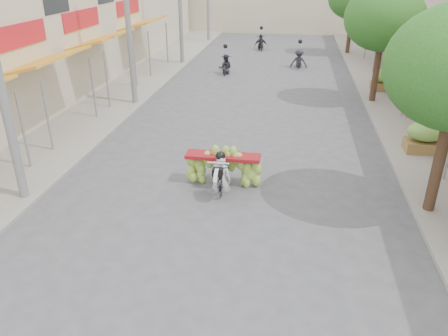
# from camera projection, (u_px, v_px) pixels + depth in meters

# --- Properties ---
(ground) EXTENTS (120.00, 120.00, 0.00)m
(ground) POSITION_uv_depth(u_px,v_px,m) (192.00, 294.00, 8.62)
(ground) COLOR #4E4E53
(ground) RESTS_ON ground
(sidewalk_left) EXTENTS (4.00, 60.00, 0.12)m
(sidewalk_left) POSITION_uv_depth(u_px,v_px,m) (125.00, 86.00, 22.98)
(sidewalk_left) COLOR gray
(sidewalk_left) RESTS_ON ground
(sidewalk_right) EXTENTS (4.00, 60.00, 0.12)m
(sidewalk_right) POSITION_uv_depth(u_px,v_px,m) (403.00, 97.00, 21.01)
(sidewalk_right) COLOR gray
(sidewalk_right) RESTS_ON ground
(shophouse_row_left) EXTENTS (9.77, 40.00, 6.00)m
(shophouse_row_left) POSITION_uv_depth(u_px,v_px,m) (16.00, 28.00, 21.52)
(shophouse_row_left) COLOR beige
(shophouse_row_left) RESTS_ON ground
(utility_pole_mid) EXTENTS (0.60, 0.24, 8.00)m
(utility_pole_mid) POSITION_uv_depth(u_px,v_px,m) (127.00, 12.00, 18.38)
(utility_pole_mid) COLOR slate
(utility_pole_mid) RESTS_ON ground
(street_tree_mid) EXTENTS (3.40, 3.40, 5.25)m
(street_tree_mid) POSITION_uv_depth(u_px,v_px,m) (384.00, 18.00, 18.75)
(street_tree_mid) COLOR #3A2719
(street_tree_mid) RESTS_ON ground
(produce_crate_mid) EXTENTS (1.20, 0.88, 1.16)m
(produce_crate_mid) POSITION_uv_depth(u_px,v_px,m) (425.00, 135.00, 14.59)
(produce_crate_mid) COLOR brown
(produce_crate_mid) RESTS_ON ground
(produce_crate_far) EXTENTS (1.20, 0.88, 1.16)m
(produce_crate_far) POSITION_uv_depth(u_px,v_px,m) (384.00, 78.00, 21.73)
(produce_crate_far) COLOR brown
(produce_crate_far) RESTS_ON ground
(banana_motorbike) EXTENTS (2.20, 1.76, 2.01)m
(banana_motorbike) POSITION_uv_depth(u_px,v_px,m) (222.00, 165.00, 12.48)
(banana_motorbike) COLOR black
(banana_motorbike) RESTS_ON ground
(market_umbrella) EXTENTS (2.00, 2.00, 1.73)m
(market_umbrella) POSITION_uv_depth(u_px,v_px,m) (416.00, 71.00, 15.33)
(market_umbrella) COLOR #BC1939
(market_umbrella) RESTS_ON ground
(pedestrian) EXTENTS (0.86, 0.86, 1.55)m
(pedestrian) POSITION_uv_depth(u_px,v_px,m) (384.00, 71.00, 22.36)
(pedestrian) COLOR silver
(pedestrian) RESTS_ON ground
(bg_motorbike_a) EXTENTS (0.83, 1.68, 1.95)m
(bg_motorbike_a) POSITION_uv_depth(u_px,v_px,m) (225.00, 61.00, 25.38)
(bg_motorbike_a) COLOR black
(bg_motorbike_a) RESTS_ON ground
(bg_motorbike_b) EXTENTS (1.07, 1.83, 1.95)m
(bg_motorbike_b) POSITION_uv_depth(u_px,v_px,m) (299.00, 54.00, 26.82)
(bg_motorbike_b) COLOR black
(bg_motorbike_b) RESTS_ON ground
(bg_motorbike_c) EXTENTS (1.04, 1.76, 1.95)m
(bg_motorbike_c) POSITION_uv_depth(u_px,v_px,m) (261.00, 39.00, 32.35)
(bg_motorbike_c) COLOR black
(bg_motorbike_c) RESTS_ON ground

